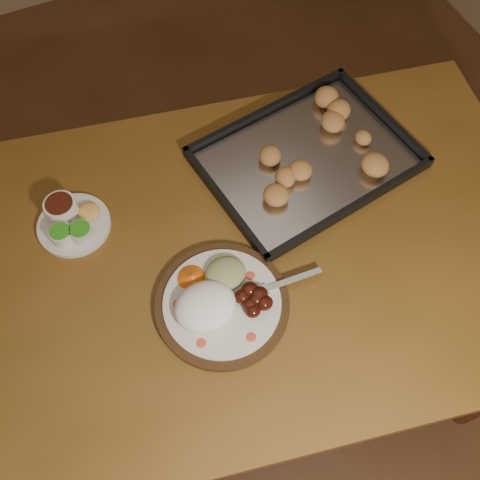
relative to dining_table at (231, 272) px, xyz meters
name	(u,v)px	position (x,y,z in m)	size (l,w,h in m)	color
ground	(163,358)	(-0.24, 0.08, -0.65)	(4.00, 4.00, 0.00)	brown
dining_table	(231,272)	(0.00, 0.00, 0.00)	(1.65, 1.18, 0.75)	brown
dinner_plate	(219,301)	(-0.07, -0.10, 0.12)	(0.37, 0.29, 0.07)	#331E0E
condiment_saucer	(71,221)	(-0.30, 0.22, 0.12)	(0.17, 0.17, 0.06)	silver
baking_tray	(307,158)	(0.28, 0.16, 0.11)	(0.55, 0.44, 0.05)	black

